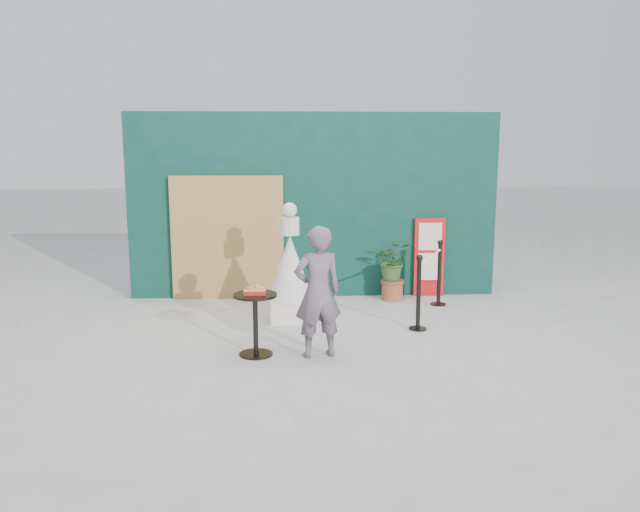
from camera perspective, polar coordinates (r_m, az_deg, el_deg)
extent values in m
plane|color=#ADAAA5|center=(7.49, 0.49, -9.17)|extent=(60.00, 60.00, 0.00)
cube|color=#0B3127|center=(10.27, -0.58, 4.65)|extent=(6.00, 0.30, 3.00)
cube|color=tan|center=(10.15, -8.44, 1.64)|extent=(1.80, 0.08, 2.00)
imported|color=slate|center=(7.29, -0.21, -3.31)|extent=(0.64, 0.50, 1.56)
cube|color=red|center=(10.45, 9.94, -0.11)|extent=(0.50, 0.06, 1.30)
cube|color=beige|center=(10.36, 10.04, 1.76)|extent=(0.38, 0.02, 0.45)
cube|color=beige|center=(10.44, 9.96, -0.95)|extent=(0.38, 0.02, 0.45)
cube|color=red|center=(10.52, 9.90, -2.83)|extent=(0.38, 0.02, 0.18)
cube|color=white|center=(8.96, -2.72, -4.92)|extent=(0.57, 0.57, 0.31)
cone|color=silver|center=(8.82, -2.75, -1.04)|extent=(0.66, 0.66, 0.93)
cylinder|color=silver|center=(8.73, -2.78, 2.75)|extent=(0.27, 0.27, 0.25)
sphere|color=silver|center=(8.70, -2.79, 4.23)|extent=(0.21, 0.21, 0.21)
cylinder|color=black|center=(7.58, -5.86, -8.91)|extent=(0.40, 0.40, 0.02)
cylinder|color=black|center=(7.48, -5.91, -6.37)|extent=(0.06, 0.06, 0.72)
cylinder|color=black|center=(7.38, -5.97, -3.58)|extent=(0.52, 0.52, 0.03)
cube|color=red|center=(7.37, -5.97, -3.27)|extent=(0.26, 0.19, 0.05)
cube|color=red|center=(7.36, -5.97, -3.07)|extent=(0.24, 0.17, 0.00)
cube|color=#BD8945|center=(7.37, -6.28, -2.94)|extent=(0.15, 0.14, 0.02)
cube|color=#E19352|center=(7.34, -5.59, -2.98)|extent=(0.13, 0.13, 0.02)
cone|color=yellow|center=(7.40, -5.81, -2.73)|extent=(0.06, 0.06, 0.06)
cylinder|color=brown|center=(10.17, 6.62, -3.22)|extent=(0.34, 0.34, 0.28)
cylinder|color=brown|center=(10.14, 6.64, -2.31)|extent=(0.38, 0.38, 0.05)
imported|color=#315122|center=(10.07, 6.68, -0.45)|extent=(0.56, 0.49, 0.62)
cylinder|color=black|center=(8.65, 8.91, -6.58)|extent=(0.24, 0.24, 0.02)
cylinder|color=black|center=(8.53, 9.00, -3.55)|extent=(0.06, 0.06, 0.96)
sphere|color=black|center=(8.42, 9.09, -0.17)|extent=(0.09, 0.09, 0.09)
cylinder|color=black|center=(10.00, 10.76, -4.35)|extent=(0.24, 0.24, 0.02)
cylinder|color=black|center=(9.90, 10.84, -1.71)|extent=(0.06, 0.06, 0.96)
sphere|color=black|center=(9.81, 10.94, 1.21)|extent=(0.09, 0.09, 0.09)
cylinder|color=white|center=(9.13, 10.07, -0.11)|extent=(0.63, 1.31, 0.03)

